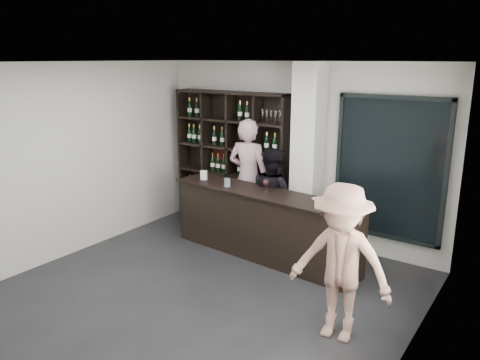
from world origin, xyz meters
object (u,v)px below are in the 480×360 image
Objects in this scene: tasting_counter at (264,225)px; customer at (340,263)px; wine_shelf at (232,161)px; taster_black at (273,198)px; taster_pink at (248,178)px.

customer is (1.77, -1.35, 0.35)m from tasting_counter.
taster_black is at bearing -18.71° from wine_shelf.
customer is (2.95, -2.17, -0.34)m from wine_shelf.
wine_shelf is 3.67m from customer.
taster_black is 0.93× the size of customer.
wine_shelf is at bearing 6.16° from taster_black.
customer is at bearing -32.51° from tasting_counter.
taster_pink is (0.46, -0.17, -0.20)m from wine_shelf.
taster_pink reaches higher than tasting_counter.
wine_shelf is 1.39× the size of customer.
tasting_counter is 1.81× the size of customer.
taster_pink reaches higher than customer.
tasting_counter is (1.18, -0.82, -0.68)m from wine_shelf.
taster_black is at bearing 110.80° from tasting_counter.
tasting_counter is 0.56m from taster_black.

